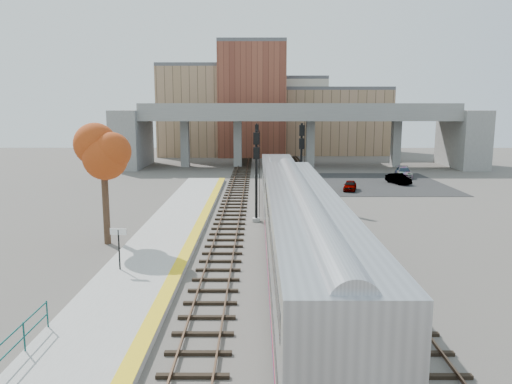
# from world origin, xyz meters

# --- Properties ---
(ground) EXTENTS (160.00, 160.00, 0.00)m
(ground) POSITION_xyz_m (0.00, 0.00, 0.00)
(ground) COLOR #47423D
(ground) RESTS_ON ground
(platform) EXTENTS (4.50, 60.00, 0.35)m
(platform) POSITION_xyz_m (-7.25, 0.00, 0.17)
(platform) COLOR #9E9E99
(platform) RESTS_ON ground
(yellow_strip) EXTENTS (0.70, 60.00, 0.01)m
(yellow_strip) POSITION_xyz_m (-5.35, 0.00, 0.35)
(yellow_strip) COLOR yellow
(yellow_strip) RESTS_ON platform
(tracks) EXTENTS (10.70, 95.00, 0.25)m
(tracks) POSITION_xyz_m (0.93, 12.50, 0.08)
(tracks) COLOR black
(tracks) RESTS_ON ground
(overpass) EXTENTS (54.00, 12.00, 9.50)m
(overpass) POSITION_xyz_m (4.92, 45.00, 5.81)
(overpass) COLOR slate
(overpass) RESTS_ON ground
(buildings_far) EXTENTS (43.00, 21.00, 20.60)m
(buildings_far) POSITION_xyz_m (1.26, 66.57, 7.88)
(buildings_far) COLOR #967457
(buildings_far) RESTS_ON ground
(parking_lot) EXTENTS (14.00, 18.00, 0.04)m
(parking_lot) POSITION_xyz_m (14.00, 28.00, 0.02)
(parking_lot) COLOR black
(parking_lot) RESTS_ON ground
(locomotive) EXTENTS (3.02, 19.05, 4.10)m
(locomotive) POSITION_xyz_m (1.00, 13.77, 2.28)
(locomotive) COLOR #A8AAB2
(locomotive) RESTS_ON ground
(coach) EXTENTS (3.03, 25.00, 5.00)m
(coach) POSITION_xyz_m (1.00, -8.84, 2.80)
(coach) COLOR #A8AAB2
(coach) RESTS_ON ground
(signal_mast_near) EXTENTS (0.60, 0.64, 7.24)m
(signal_mast_near) POSITION_xyz_m (-1.10, 7.94, 3.63)
(signal_mast_near) COLOR #9E9E99
(signal_mast_near) RESTS_ON ground
(signal_mast_mid) EXTENTS (0.60, 0.64, 7.57)m
(signal_mast_mid) POSITION_xyz_m (3.00, 14.59, 3.85)
(signal_mast_mid) COLOR #9E9E99
(signal_mast_mid) RESTS_ON ground
(signal_mast_far) EXTENTS (0.60, 0.64, 6.92)m
(signal_mast_far) POSITION_xyz_m (-1.10, 33.50, 3.41)
(signal_mast_far) COLOR #9E9E99
(signal_mast_far) RESTS_ON ground
(station_sign) EXTENTS (0.90, 0.13, 2.27)m
(station_sign) POSITION_xyz_m (-8.46, -4.84, 1.98)
(station_sign) COLOR black
(station_sign) RESTS_ON platform
(tree) EXTENTS (3.60, 3.60, 7.90)m
(tree) POSITION_xyz_m (-11.03, 1.52, 5.86)
(tree) COLOR #382619
(tree) RESTS_ON ground
(car_a) EXTENTS (2.05, 3.42, 1.09)m
(car_a) POSITION_xyz_m (9.06, 22.73, 0.58)
(car_a) COLOR #99999E
(car_a) RESTS_ON parking_lot
(car_b) EXTENTS (2.44, 3.89, 1.21)m
(car_b) POSITION_xyz_m (15.63, 27.45, 0.64)
(car_b) COLOR #99999E
(car_b) RESTS_ON parking_lot
(car_c) EXTENTS (2.50, 4.74, 1.31)m
(car_c) POSITION_xyz_m (17.81, 32.92, 0.70)
(car_c) COLOR #99999E
(car_c) RESTS_ON parking_lot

